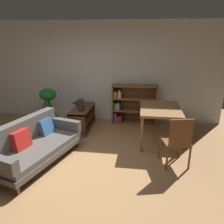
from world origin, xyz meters
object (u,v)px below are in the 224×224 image
Objects in this scene: open_laptop at (82,104)px; dining_table at (160,112)px; dining_chair_near at (177,140)px; media_console at (83,118)px; bookshelf at (132,104)px; desk_speaker at (81,105)px; potted_floor_plant at (48,101)px; fabric_couch at (33,143)px.

dining_table is (1.96, -0.75, 0.13)m from open_laptop.
dining_chair_near reaches higher than dining_table.
bookshelf is at bearing 27.55° from media_console.
bookshelf is (-0.67, 1.17, -0.20)m from dining_table.
potted_floor_plant is (-0.99, 0.37, -0.05)m from desk_speaker.
fabric_couch is 2.66m from dining_chair_near.
desk_speaker is 2.46m from dining_chair_near.
media_console is at bearing 101.34° from desk_speaker.
bookshelf reaches higher than potted_floor_plant.
open_laptop is 0.37× the size of bookshelf.
dining_chair_near reaches higher than open_laptop.
fabric_couch is at bearing -111.14° from desk_speaker.
dining_chair_near is at bearing -31.05° from desk_speaker.
dining_table is at bearing -8.51° from desk_speaker.
open_laptop is 1.55× the size of desk_speaker.
potted_floor_plant is 0.86× the size of dining_table.
bookshelf is (1.23, 0.64, 0.23)m from media_console.
bookshelf is at bearing 36.90° from desk_speaker.
open_laptop reaches higher than media_console.
dining_table is (2.41, 1.16, 0.35)m from fabric_couch.
fabric_couch is 1.76m from media_console.
potted_floor_plant reaches higher than dining_chair_near.
desk_speaker is at bearing -20.50° from potted_floor_plant.
dining_table is (1.91, -0.52, 0.44)m from media_console.
potted_floor_plant is at bearing 103.61° from fabric_couch.
potted_floor_plant is 2.24m from bookshelf.
desk_speaker is at bearing -78.66° from media_console.
open_laptop is at bearing -161.95° from bookshelf.
dining_chair_near is (3.09, -1.63, -0.13)m from potted_floor_plant.
dining_chair_near reaches higher than fabric_couch.
desk_speaker is (0.10, -0.47, 0.12)m from open_laptop.
dining_chair_near is at bearing -27.87° from potted_floor_plant.
potted_floor_plant is (-0.44, 1.81, 0.29)m from fabric_couch.
open_laptop is at bearing 76.57° from fabric_couch.
dining_table is 1.36m from bookshelf.
bookshelf is (-0.91, 2.15, -0.02)m from dining_chair_near.
media_console is 2.64m from dining_chair_near.
desk_speaker is 1.06m from potted_floor_plant.
media_console is at bearing -152.45° from bookshelf.
dining_table is at bearing 25.66° from fabric_couch.
dining_chair_near is at bearing -35.09° from media_console.
open_laptop is 0.45× the size of potted_floor_plant.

